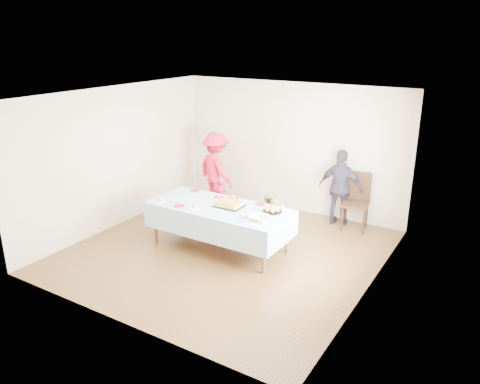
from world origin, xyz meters
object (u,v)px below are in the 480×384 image
object	(u,v)px
party_table	(219,209)
adult_left	(216,169)
birthday_cake	(229,204)
dining_chair	(357,198)

from	to	relation	value
party_table	adult_left	distance (m)	2.22
party_table	birthday_cake	xyz separation A→B (m)	(0.15, 0.09, 0.10)
birthday_cake	dining_chair	bearing A→B (deg)	52.25
dining_chair	adult_left	world-z (taller)	adult_left
birthday_cake	dining_chair	xyz separation A→B (m)	(1.60, 2.07, -0.21)
party_table	adult_left	xyz separation A→B (m)	(-1.30, 1.80, 0.08)
party_table	dining_chair	distance (m)	2.78
birthday_cake	dining_chair	distance (m)	2.62
dining_chair	adult_left	bearing A→B (deg)	177.51
dining_chair	birthday_cake	bearing A→B (deg)	-136.90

